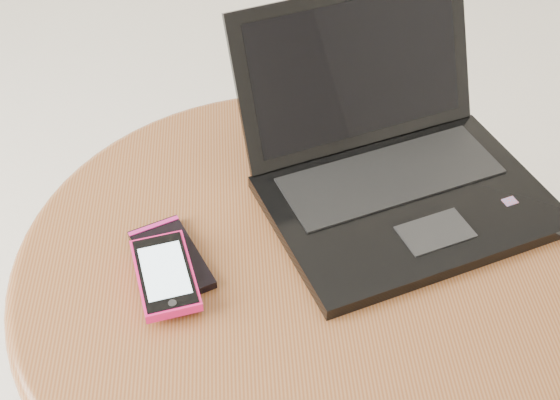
{
  "coord_description": "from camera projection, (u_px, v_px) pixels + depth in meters",
  "views": [
    {
      "loc": [
        -0.05,
        -0.62,
        1.16
      ],
      "look_at": [
        -0.0,
        -0.01,
        0.58
      ],
      "focal_mm": 47.54,
      "sensor_mm": 36.0,
      "label": 1
    }
  ],
  "objects": [
    {
      "name": "table",
      "position": [
        294.0,
        315.0,
        0.93
      ],
      "size": [
        0.66,
        0.66,
        0.52
      ],
      "color": "#4E3119",
      "rests_on": "ground"
    },
    {
      "name": "laptop",
      "position": [
        393.0,
        164.0,
        0.92
      ],
      "size": [
        0.41,
        0.4,
        0.2
      ],
      "color": "black",
      "rests_on": "table"
    },
    {
      "name": "phone_black",
      "position": [
        171.0,
        259.0,
        0.85
      ],
      "size": [
        0.1,
        0.13,
        0.01
      ],
      "color": "black",
      "rests_on": "table"
    },
    {
      "name": "phone_pink",
      "position": [
        165.0,
        274.0,
        0.81
      ],
      "size": [
        0.08,
        0.12,
        0.01
      ],
      "color": "#DE145E",
      "rests_on": "phone_black"
    }
  ]
}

